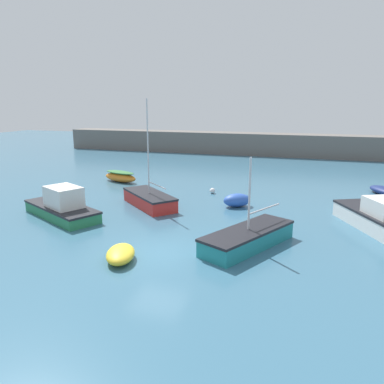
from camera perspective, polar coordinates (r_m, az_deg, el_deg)
ground_plane at (r=17.23m, az=-5.26°, el=-9.45°), size 120.00×120.00×0.20m
harbor_breakwater at (r=49.10m, az=10.64°, el=7.19°), size 54.32×3.38×2.74m
cabin_cruiser_white at (r=22.04m, az=26.88°, el=-3.64°), size 4.55×6.31×1.80m
fishing_dinghy_green at (r=24.38m, az=6.87°, el=-1.24°), size 2.12×1.93×0.86m
rowboat_with_red_cover at (r=32.36m, az=-10.86°, el=2.36°), size 3.51×1.99×0.93m
sailboat_tall_mast at (r=24.43m, az=-6.51°, el=-1.11°), size 4.74×4.43×6.83m
dinghy_near_pier at (r=16.48m, az=-10.84°, el=-9.26°), size 1.88×2.39×0.59m
motorboat_grey_hull at (r=23.19m, az=-19.15°, el=-2.09°), size 6.03×4.35×1.89m
sailboat_short_mast at (r=17.79m, az=8.52°, el=-6.89°), size 3.91×5.52×4.24m
mooring_buoy_white at (r=27.81m, az=3.13°, el=0.20°), size 0.40×0.40×0.40m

